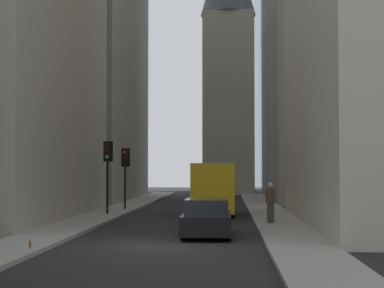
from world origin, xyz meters
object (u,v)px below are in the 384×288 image
Objects in this scene: traffic_light_midblock at (108,160)px; pedestrian at (270,201)px; traffic_light_far_junction at (125,164)px; discarded_bottle at (30,244)px; sedan_black at (207,219)px; delivery_truck at (214,188)px.

pedestrian is at bearing -122.03° from traffic_light_midblock.
traffic_light_far_junction is 13.55× the size of discarded_bottle.
delivery_truck is at bearing -0.00° from sedan_black.
traffic_light_midblock is at bearing 104.43° from delivery_truck.
discarded_bottle is at bearing 133.16° from sedan_black.
pedestrian reaches higher than sedan_black.
traffic_light_midblock reaches higher than sedan_black.
delivery_truck is 23.93× the size of discarded_bottle.
traffic_light_midblock is 4.10m from traffic_light_far_junction.
sedan_black is 15.93× the size of discarded_bottle.
traffic_light_midblock is at bearing 2.00° from discarded_bottle.
sedan_black is at bearing 180.00° from delivery_truck.
pedestrian is (-5.24, -8.38, -1.89)m from traffic_light_midblock.
pedestrian is at bearing -158.22° from delivery_truck.
traffic_light_far_junction is at bearing 0.70° from discarded_bottle.
discarded_bottle is at bearing -179.30° from traffic_light_far_junction.
discarded_bottle is (-4.86, 5.18, -0.42)m from sedan_black.
sedan_black is 1.10× the size of traffic_light_midblock.
sedan_black is 7.12m from discarded_bottle.
pedestrian reaches higher than discarded_bottle.
discarded_bottle is (-9.49, 7.87, -0.87)m from pedestrian.
sedan_black is (-11.34, 0.00, -0.80)m from delivery_truck.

